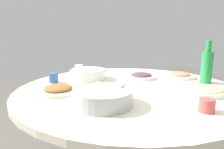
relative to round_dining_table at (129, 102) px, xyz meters
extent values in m
cylinder|color=#99999E|center=(0.00, 0.00, -0.27)|extent=(0.13, 0.13, 0.68)
cylinder|color=beige|center=(0.00, 0.00, 0.08)|extent=(1.36, 1.36, 0.03)
cylinder|color=#B2B5BA|center=(0.26, 0.23, 0.14)|extent=(0.28, 0.28, 0.08)
ellipsoid|color=white|center=(0.26, 0.23, 0.14)|extent=(0.23, 0.23, 0.08)
cube|color=white|center=(0.21, 0.17, 0.18)|extent=(0.15, 0.14, 0.01)
cylinder|color=white|center=(0.17, -0.31, 0.14)|extent=(0.24, 0.24, 0.07)
cylinder|color=black|center=(0.17, -0.31, 0.13)|extent=(0.21, 0.21, 0.05)
cylinder|color=silver|center=(0.17, -0.31, 0.16)|extent=(0.26, 0.10, 0.01)
cylinder|color=silver|center=(-0.48, -0.11, 0.11)|extent=(0.23, 0.23, 0.02)
ellipsoid|color=#E47B5E|center=(-0.48, -0.11, 0.12)|extent=(0.15, 0.15, 0.03)
cylinder|color=white|center=(-0.33, 0.27, 0.11)|extent=(0.24, 0.24, 0.02)
ellipsoid|color=#D3BF77|center=(-0.33, 0.27, 0.12)|extent=(0.19, 0.19, 0.03)
cylinder|color=silver|center=(0.42, -0.06, 0.11)|extent=(0.23, 0.23, 0.02)
ellipsoid|color=#925C2A|center=(0.42, -0.06, 0.12)|extent=(0.16, 0.16, 0.04)
cylinder|color=silver|center=(-0.20, -0.19, 0.11)|extent=(0.20, 0.20, 0.02)
ellipsoid|color=#513941|center=(-0.20, -0.19, 0.12)|extent=(0.15, 0.15, 0.03)
cylinder|color=#258E45|center=(-0.52, 0.10, 0.20)|extent=(0.07, 0.07, 0.21)
cylinder|color=#258E45|center=(-0.52, 0.10, 0.34)|extent=(0.03, 0.03, 0.07)
cylinder|color=white|center=(0.17, -0.56, 0.13)|extent=(0.07, 0.07, 0.07)
cylinder|color=#C74E49|center=(-0.12, 0.48, 0.13)|extent=(0.07, 0.07, 0.06)
cylinder|color=#375C92|center=(0.41, -0.31, 0.13)|extent=(0.06, 0.06, 0.07)
camera|label=1|loc=(0.58, 1.09, 0.44)|focal=33.22mm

